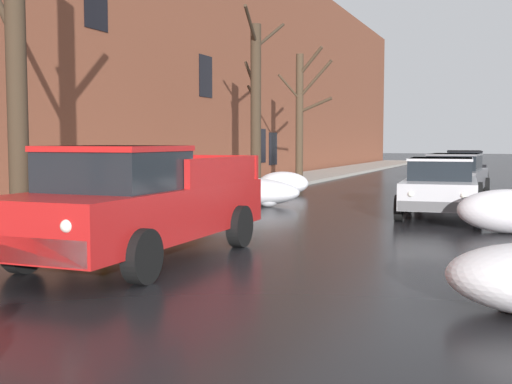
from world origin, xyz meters
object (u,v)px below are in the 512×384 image
(bare_tree_mid_block, at_px, (256,105))
(bare_tree_far_down_block, at_px, (301,115))
(bare_tree_second_along_sidewalk, at_px, (16,34))
(sedan_silver_parked_kerbside_close, at_px, (440,186))
(fire_hydrant, at_px, (104,216))
(sedan_black_parked_far_down_block, at_px, (464,166))
(pickup_truck_red_approaching_near_lane, at_px, (139,203))
(sedan_grey_parked_kerbside_mid, at_px, (454,174))

(bare_tree_mid_block, bearing_deg, bare_tree_far_down_block, 89.14)
(bare_tree_second_along_sidewalk, relative_size, bare_tree_far_down_block, 1.27)
(sedan_silver_parked_kerbside_close, height_order, fire_hydrant, sedan_silver_parked_kerbside_close)
(sedan_black_parked_far_down_block, relative_size, fire_hydrant, 5.72)
(sedan_black_parked_far_down_block, bearing_deg, pickup_truck_red_approaching_near_lane, -98.81)
(sedan_silver_parked_kerbside_close, xyz_separation_m, fire_hydrant, (-5.85, -5.52, -0.39))
(bare_tree_far_down_block, height_order, pickup_truck_red_approaching_near_lane, bare_tree_far_down_block)
(bare_tree_second_along_sidewalk, relative_size, sedan_black_parked_far_down_block, 1.73)
(pickup_truck_red_approaching_near_lane, bearing_deg, sedan_black_parked_far_down_block, 81.19)
(bare_tree_mid_block, relative_size, sedan_black_parked_far_down_block, 1.48)
(bare_tree_mid_block, xyz_separation_m, sedan_black_parked_far_down_block, (6.04, 8.80, -2.29))
(bare_tree_second_along_sidewalk, xyz_separation_m, sedan_silver_parked_kerbside_close, (6.47, 7.13, -2.94))
(bare_tree_second_along_sidewalk, relative_size, bare_tree_mid_block, 1.17)
(pickup_truck_red_approaching_near_lane, bearing_deg, fire_hydrant, 134.44)
(bare_tree_far_down_block, bearing_deg, sedan_black_parked_far_down_block, 34.58)
(sedan_silver_parked_kerbside_close, relative_size, fire_hydrant, 5.57)
(bare_tree_second_along_sidewalk, bearing_deg, bare_tree_far_down_block, 89.71)
(sedan_silver_parked_kerbside_close, bearing_deg, sedan_grey_parked_kerbside_mid, 91.85)
(pickup_truck_red_approaching_near_lane, relative_size, sedan_black_parked_far_down_block, 1.33)
(sedan_silver_parked_kerbside_close, relative_size, sedan_grey_parked_kerbside_mid, 0.90)
(pickup_truck_red_approaching_near_lane, xyz_separation_m, sedan_silver_parked_kerbside_close, (3.63, 7.78, -0.13))
(sedan_grey_parked_kerbside_mid, bearing_deg, sedan_silver_parked_kerbside_close, -88.15)
(bare_tree_second_along_sidewalk, height_order, pickup_truck_red_approaching_near_lane, bare_tree_second_along_sidewalk)
(sedan_grey_parked_kerbside_mid, relative_size, sedan_black_parked_far_down_block, 1.08)
(bare_tree_mid_block, distance_m, sedan_black_parked_far_down_block, 10.92)
(bare_tree_far_down_block, xyz_separation_m, sedan_silver_parked_kerbside_close, (6.39, -8.81, -2.13))
(bare_tree_second_along_sidewalk, height_order, bare_tree_mid_block, bare_tree_second_along_sidewalk)
(pickup_truck_red_approaching_near_lane, distance_m, sedan_silver_parked_kerbside_close, 8.58)
(pickup_truck_red_approaching_near_lane, distance_m, sedan_black_parked_far_down_block, 20.95)
(bare_tree_second_along_sidewalk, distance_m, sedan_silver_parked_kerbside_close, 10.07)
(fire_hydrant, bearing_deg, bare_tree_far_down_block, 92.18)
(bare_tree_mid_block, xyz_separation_m, pickup_truck_red_approaching_near_lane, (2.83, -11.91, -2.16))
(bare_tree_second_along_sidewalk, xyz_separation_m, pickup_truck_red_approaching_near_lane, (2.84, -0.65, -2.81))
(bare_tree_second_along_sidewalk, relative_size, fire_hydrant, 9.87)
(sedan_grey_parked_kerbside_mid, xyz_separation_m, sedan_black_parked_far_down_block, (-0.23, 7.09, -0.00))
(bare_tree_far_down_block, relative_size, fire_hydrant, 7.78)
(bare_tree_second_along_sidewalk, distance_m, bare_tree_mid_block, 11.28)
(sedan_black_parked_far_down_block, bearing_deg, fire_hydrant, -106.40)
(bare_tree_far_down_block, height_order, fire_hydrant, bare_tree_far_down_block)
(sedan_grey_parked_kerbside_mid, height_order, sedan_black_parked_far_down_block, same)
(bare_tree_far_down_block, distance_m, sedan_black_parked_far_down_block, 7.56)
(bare_tree_second_along_sidewalk, distance_m, pickup_truck_red_approaching_near_lane, 4.05)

